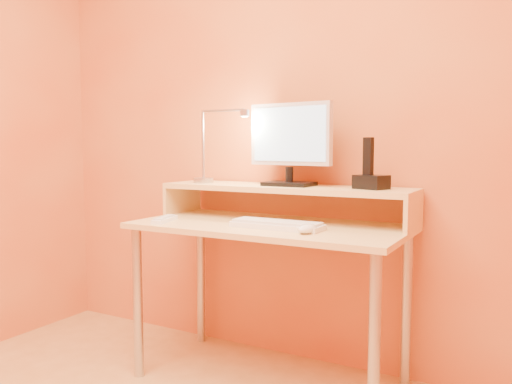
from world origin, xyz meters
The scene contains 25 objects.
wall_back centered at (0.00, 1.50, 1.25)m, with size 3.00×0.04×2.50m, color #CF8246.
desk_leg_fl centered at (-0.55, 0.93, 0.35)m, with size 0.04×0.04×0.69m, color #B1B1B6.
desk_leg_fr centered at (0.55, 0.93, 0.35)m, with size 0.04×0.04×0.69m, color #B1B1B6.
desk_leg_bl centered at (-0.55, 1.43, 0.35)m, with size 0.04×0.04×0.69m, color #B1B1B6.
desk_leg_br centered at (0.55, 1.43, 0.35)m, with size 0.04×0.04×0.69m, color #B1B1B6.
desk_lower centered at (0.00, 1.18, 0.71)m, with size 1.20×0.60×0.03m, color #E2C381.
shelf_riser_left centered at (-0.59, 1.33, 0.79)m, with size 0.02×0.30×0.14m, color #E2C381.
shelf_riser_right centered at (0.59, 1.33, 0.79)m, with size 0.02×0.30×0.14m, color #E2C381.
desk_shelf centered at (0.00, 1.33, 0.87)m, with size 1.20×0.30×0.03m, color #E2C381.
monitor_foot centered at (0.02, 1.33, 0.89)m, with size 0.22×0.16×0.02m, color black.
monitor_neck centered at (0.02, 1.33, 0.93)m, with size 0.04×0.04×0.07m, color black.
monitor_panel centered at (0.02, 1.34, 1.12)m, with size 0.42×0.04×0.29m, color silver.
monitor_back centered at (0.02, 1.36, 1.12)m, with size 0.38×0.01×0.24m, color black.
monitor_screen centered at (0.02, 1.32, 1.12)m, with size 0.38×0.00×0.25m, color #8BB3D3.
lamp_base centered at (-0.44, 1.30, 0.89)m, with size 0.10×0.10×0.03m, color #B1B1B6.
lamp_post centered at (-0.44, 1.30, 1.07)m, with size 0.01×0.01×0.33m, color #B1B1B6.
lamp_arm centered at (-0.32, 1.30, 1.24)m, with size 0.01×0.01×0.24m, color #B1B1B6.
lamp_head centered at (-0.20, 1.30, 1.22)m, with size 0.04×0.04×0.03m, color #B1B1B6.
lamp_bulb centered at (-0.20, 1.30, 1.20)m, with size 0.03×0.03×0.00m, color #FFEAC6.
phone_dock centered at (0.41, 1.33, 0.91)m, with size 0.13×0.10×0.06m, color black.
phone_handset centered at (0.40, 1.33, 1.02)m, with size 0.04×0.03×0.16m, color black.
phone_led centered at (0.46, 1.28, 0.91)m, with size 0.01×0.00×0.04m, color #3580FF.
keyboard centered at (0.08, 1.08, 0.73)m, with size 0.40×0.13×0.02m, color white.
mouse centered at (0.25, 1.03, 0.74)m, with size 0.06×0.11×0.04m, color white.
remote_control centered at (-0.45, 1.01, 0.73)m, with size 0.05×0.19×0.02m, color white.
Camera 1 is at (1.04, -0.82, 1.06)m, focal length 36.12 mm.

